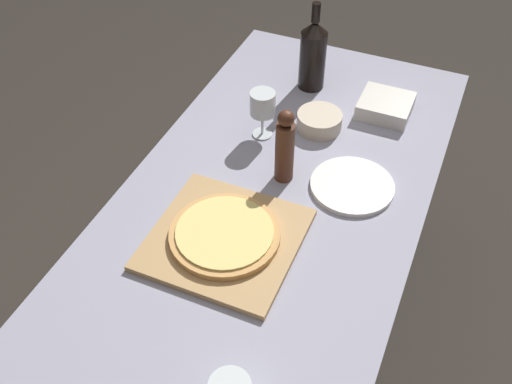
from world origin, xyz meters
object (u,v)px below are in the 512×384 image
at_px(wine_glass, 263,105).
at_px(small_bowl, 319,121).
at_px(pizza, 225,234).
at_px(pepper_mill, 285,147).
at_px(wine_bottle, 313,54).

height_order(wine_glass, small_bowl, wine_glass).
height_order(pizza, pepper_mill, pepper_mill).
bearing_deg(pizza, small_bowl, 82.71).
height_order(pizza, wine_glass, wine_glass).
relative_size(pizza, small_bowl, 2.03).
xyz_separation_m(wine_glass, small_bowl, (0.15, 0.10, -0.09)).
bearing_deg(small_bowl, pizza, -97.29).
bearing_deg(pepper_mill, wine_glass, 130.31).
bearing_deg(small_bowl, wine_bottle, 115.79).
height_order(pizza, wine_bottle, wine_bottle).
height_order(pepper_mill, small_bowl, pepper_mill).
bearing_deg(wine_bottle, small_bowl, -64.21).
bearing_deg(wine_glass, pepper_mill, -49.69).
distance_m(pizza, small_bowl, 0.55).
xyz_separation_m(pizza, pepper_mill, (0.05, 0.29, 0.08)).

